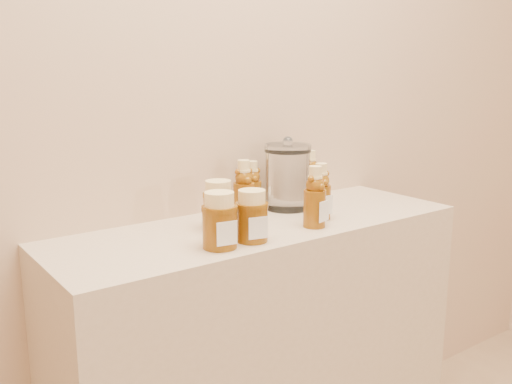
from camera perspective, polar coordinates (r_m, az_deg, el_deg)
wall_back at (r=1.70m, az=-3.52°, el=13.17°), size 3.50×0.02×2.70m
display_table at (r=1.77m, az=0.56°, el=-17.36°), size 1.20×0.40×0.90m
bear_bottle_back_left at (r=1.63m, az=-1.23°, el=0.66°), size 0.07×0.07×0.19m
bear_bottle_back_mid at (r=1.70m, az=-0.37°, el=0.89°), size 0.07×0.07×0.17m
bear_bottle_back_right at (r=1.85m, az=5.41°, el=1.95°), size 0.08×0.08×0.19m
bear_bottle_front_left at (r=1.54m, az=5.90°, el=-0.07°), size 0.08×0.08×0.19m
bear_bottle_front_right at (r=1.63m, az=6.50°, el=0.43°), size 0.07×0.07×0.18m
honey_jar_left at (r=1.36m, az=-3.67°, el=-2.82°), size 0.10×0.10×0.14m
honey_jar_back at (r=1.52m, az=-3.77°, el=-1.32°), size 0.10×0.10×0.13m
honey_jar_front at (r=1.41m, az=-0.41°, el=-2.39°), size 0.10×0.10×0.13m
glass_canister at (r=1.73m, az=3.16°, el=1.81°), size 0.15×0.15×0.22m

